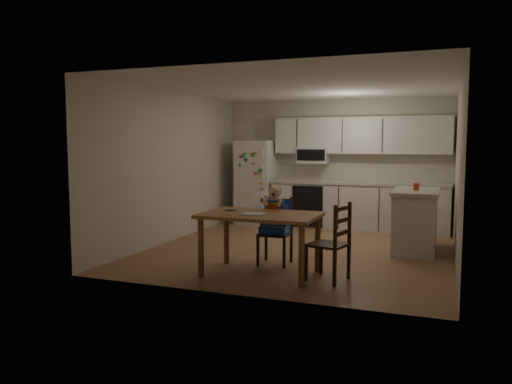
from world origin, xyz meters
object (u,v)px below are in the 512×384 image
Objects in this scene: refrigerator at (256,182)px; dining_table at (260,222)px; chair_booster at (276,217)px; red_cup at (416,187)px; kitchen_island at (415,220)px; chair_side at (335,237)px.

dining_table is at bearing -68.39° from refrigerator.
chair_booster is (-0.00, 0.62, -0.02)m from dining_table.
chair_booster is at bearing -140.02° from red_cup.
kitchen_island is at bearing 89.82° from red_cup.
refrigerator is 3.62m from kitchen_island.
chair_booster reaches higher than red_cup.
dining_table is 0.95m from chair_side.
red_cup is 0.07× the size of dining_table.
red_cup is 2.25m from chair_side.
kitchen_island is 1.35× the size of chair_side.
red_cup is 0.11× the size of chair_side.
chair_side reaches higher than kitchen_island.
refrigerator reaches higher than chair_booster.
refrigerator is 1.57× the size of chair_booster.
red_cup is (-0.00, -0.07, 0.52)m from kitchen_island.
chair_side is at bearing -110.71° from kitchen_island.
refrigerator is at bearing 111.61° from dining_table.
chair_booster is (-1.74, -1.46, -0.34)m from red_cup.
refrigerator is 4.45m from chair_side.
dining_table is at bearing -91.92° from chair_booster.
red_cup is at bearing -90.18° from kitchen_island.
chair_booster reaches higher than chair_side.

